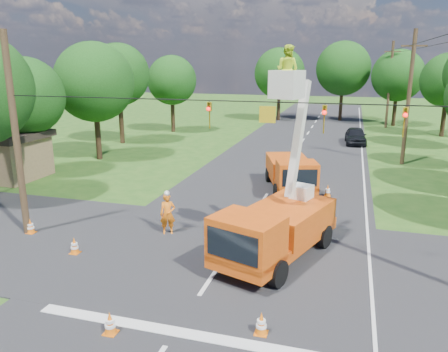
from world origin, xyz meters
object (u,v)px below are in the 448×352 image
(distant_car, at_px, (356,136))
(pole_right_mid, at_px, (409,97))
(tree_left_f, at_px, (172,80))
(traffic_cone_5, at_px, (30,226))
(bucket_truck, at_px, (276,218))
(traffic_cone_1, at_px, (261,324))
(pole_right_far, at_px, (390,84))
(tree_far_a, at_px, (280,73))
(traffic_cone_0, at_px, (110,323))
(tree_far_c, at_px, (398,76))
(second_truck, at_px, (291,172))
(tree_left_c, at_px, (25,97))
(traffic_cone_4, at_px, (74,246))
(shed, at_px, (3,154))
(tree_left_e, at_px, (119,75))
(traffic_cone_2, at_px, (259,208))
(traffic_cone_3, at_px, (328,191))
(tree_left_d, at_px, (94,82))
(tree_far_b, at_px, (343,69))
(tree_right_e, at_px, (448,80))
(ground_worker, at_px, (168,214))
(pole_left, at_px, (16,137))

(distant_car, relative_size, pole_right_mid, 0.47)
(tree_left_f, bearing_deg, traffic_cone_5, -79.64)
(bucket_truck, distance_m, traffic_cone_1, 5.29)
(pole_right_far, xyz_separation_m, tree_far_a, (-13.50, 3.00, 1.08))
(traffic_cone_0, height_order, tree_far_c, tree_far_c)
(second_truck, height_order, tree_left_c, tree_left_c)
(traffic_cone_0, xyz_separation_m, traffic_cone_4, (-4.28, 4.46, 0.00))
(pole_right_mid, distance_m, tree_left_c, 27.32)
(bucket_truck, distance_m, traffic_cone_5, 11.37)
(second_truck, xyz_separation_m, traffic_cone_1, (1.24, -14.82, -0.82))
(pole_right_far, xyz_separation_m, shed, (-26.50, -32.00, -3.49))
(traffic_cone_5, height_order, tree_left_c, tree_left_c)
(tree_far_c, bearing_deg, tree_left_e, -142.75)
(bucket_truck, xyz_separation_m, traffic_cone_2, (-1.73, 5.07, -1.39))
(traffic_cone_0, distance_m, traffic_cone_3, 16.36)
(tree_left_e, bearing_deg, pole_right_far, 35.43)
(shed, xyz_separation_m, tree_left_e, (1.20, 14.00, 4.87))
(bucket_truck, xyz_separation_m, tree_left_d, (-16.95, 14.49, 4.37))
(pole_right_far, bearing_deg, tree_far_b, 137.73)
(tree_left_f, bearing_deg, tree_far_c, 26.28)
(tree_far_c, bearing_deg, traffic_cone_1, -98.63)
(traffic_cone_1, relative_size, tree_far_c, 0.08)
(traffic_cone_2, distance_m, tree_left_e, 24.43)
(tree_far_a, bearing_deg, tree_right_e, -23.05)
(traffic_cone_4, distance_m, tree_far_b, 47.63)
(traffic_cone_1, height_order, pole_right_far, pole_right_far)
(traffic_cone_1, xyz_separation_m, pole_right_far, (6.07, 44.57, 4.75))
(pole_right_far, xyz_separation_m, tree_left_e, (-25.30, -18.00, 1.38))
(tree_far_b, bearing_deg, traffic_cone_4, -101.07)
(distant_car, xyz_separation_m, tree_far_a, (-10.00, 15.15, 5.40))
(tree_left_c, distance_m, tree_left_e, 13.05)
(traffic_cone_1, height_order, tree_right_e, tree_right_e)
(ground_worker, distance_m, traffic_cone_3, 10.41)
(traffic_cone_0, distance_m, traffic_cone_1, 4.38)
(pole_right_far, relative_size, tree_far_c, 1.09)
(bucket_truck, distance_m, tree_far_a, 43.28)
(pole_right_far, bearing_deg, tree_left_c, -128.88)
(traffic_cone_3, xyz_separation_m, traffic_cone_5, (-12.79, -9.70, 0.00))
(traffic_cone_4, distance_m, traffic_cone_5, 3.52)
(tree_left_d, bearing_deg, pole_right_mid, 12.01)
(pole_left, distance_m, tree_left_d, 16.06)
(tree_left_e, relative_size, tree_far_a, 0.99)
(distant_car, bearing_deg, pole_right_mid, -69.69)
(traffic_cone_2, bearing_deg, pole_right_far, 76.48)
(pole_right_mid, bearing_deg, traffic_cone_0, -111.74)
(pole_right_mid, bearing_deg, tree_left_d, -167.99)
(shed, bearing_deg, tree_far_c, 51.03)
(distant_car, height_order, tree_left_e, tree_left_e)
(tree_far_a, bearing_deg, traffic_cone_0, -86.22)
(tree_left_e, height_order, tree_far_c, tree_left_e)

